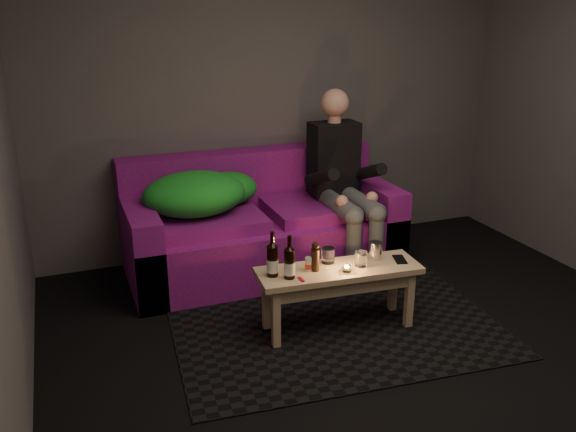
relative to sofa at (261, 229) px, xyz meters
name	(u,v)px	position (x,y,z in m)	size (l,w,h in m)	color
floor	(419,383)	(0.31, -1.82, -0.32)	(4.50, 4.50, 0.00)	black
room	(392,73)	(0.31, -1.35, 1.32)	(4.50, 4.50, 4.50)	silver
rug	(334,323)	(0.15, -1.05, -0.32)	(2.08, 1.51, 0.01)	black
sofa	(261,229)	(0.00, 0.00, 0.00)	(2.07, 0.93, 0.89)	#650D63
green_blanket	(200,193)	(-0.48, -0.01, 0.35)	(0.91, 0.62, 0.31)	#1A9129
person	(342,178)	(0.62, -0.17, 0.39)	(0.37, 0.86, 1.38)	black
coffee_table	(339,279)	(0.15, -1.10, 0.03)	(1.06, 0.41, 0.43)	tan
beer_bottle_a	(273,260)	(-0.28, -1.06, 0.21)	(0.07, 0.07, 0.29)	black
beer_bottle_b	(289,263)	(-0.20, -1.13, 0.20)	(0.07, 0.07, 0.27)	black
salt_shaker	(309,264)	(-0.05, -1.07, 0.15)	(0.04, 0.04, 0.09)	silver
pepper_mill	(315,260)	(-0.01, -1.08, 0.17)	(0.05, 0.05, 0.14)	black
tumbler_back	(328,255)	(0.12, -1.00, 0.15)	(0.08, 0.08, 0.10)	white
tealight	(347,268)	(0.17, -1.17, 0.12)	(0.06, 0.06, 0.04)	white
tumbler_front	(361,259)	(0.29, -1.12, 0.15)	(0.08, 0.08, 0.10)	white
steel_cup	(375,250)	(0.43, -1.05, 0.16)	(0.09, 0.09, 0.12)	#BABCC2
smartphone	(400,259)	(0.57, -1.13, 0.11)	(0.07, 0.14, 0.01)	black
red_lighter	(301,279)	(-0.14, -1.18, 0.11)	(0.02, 0.07, 0.01)	red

